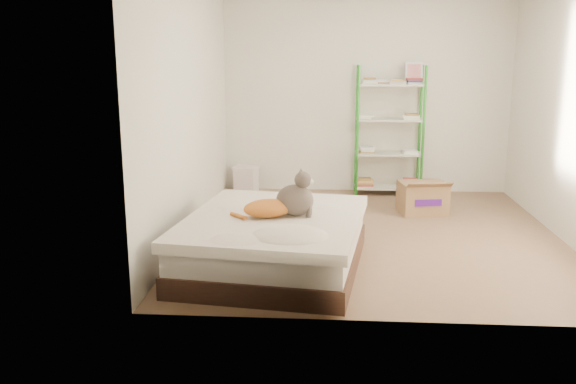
# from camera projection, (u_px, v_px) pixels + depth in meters

# --- Properties ---
(room) EXTENTS (3.81, 4.21, 2.61)m
(room) POSITION_uv_depth(u_px,v_px,m) (378.00, 110.00, 6.08)
(room) COLOR olive
(room) RESTS_ON ground
(bed) EXTENTS (1.71, 2.03, 0.47)m
(bed) POSITION_uv_depth(u_px,v_px,m) (274.00, 242.00, 5.36)
(bed) COLOR #4B3226
(bed) RESTS_ON ground
(orange_cat) EXTENTS (0.57, 0.42, 0.21)m
(orange_cat) POSITION_uv_depth(u_px,v_px,m) (268.00, 206.00, 5.25)
(orange_cat) COLOR orange
(orange_cat) RESTS_ON bed
(grey_cat) EXTENTS (0.36, 0.30, 0.40)m
(grey_cat) POSITION_uv_depth(u_px,v_px,m) (295.00, 193.00, 5.28)
(grey_cat) COLOR #705F54
(grey_cat) RESTS_ON bed
(shelf_unit) EXTENTS (0.88, 0.36, 1.74)m
(shelf_unit) POSITION_uv_depth(u_px,v_px,m) (390.00, 129.00, 7.98)
(shelf_unit) COLOR #2C9128
(shelf_unit) RESTS_ON ground
(cardboard_box) EXTENTS (0.59, 0.58, 0.43)m
(cardboard_box) POSITION_uv_depth(u_px,v_px,m) (423.00, 198.00, 7.18)
(cardboard_box) COLOR #90754F
(cardboard_box) RESTS_ON ground
(white_bin) EXTENTS (0.36, 0.33, 0.36)m
(white_bin) POSITION_uv_depth(u_px,v_px,m) (246.00, 179.00, 8.24)
(white_bin) COLOR white
(white_bin) RESTS_ON ground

